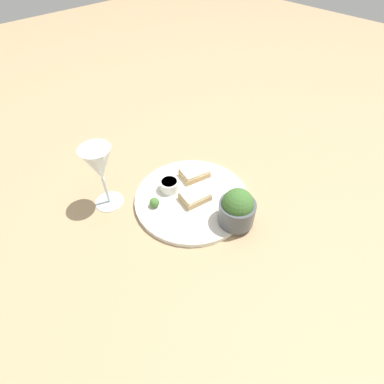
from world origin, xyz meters
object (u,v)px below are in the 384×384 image
object	(u,v)px
salad_bowl	(237,208)
cheese_toast_far	(195,173)
cheese_toast_near	(194,197)
wine_glass	(99,166)
sauce_ramekin	(169,185)

from	to	relation	value
salad_bowl	cheese_toast_far	distance (m)	0.21
cheese_toast_near	cheese_toast_far	size ratio (longest dim) A/B	0.96
cheese_toast_far	salad_bowl	bearing A→B (deg)	-101.72
cheese_toast_near	wine_glass	bearing A→B (deg)	135.26
cheese_toast_near	wine_glass	world-z (taller)	wine_glass
sauce_ramekin	cheese_toast_near	xyz separation A→B (m)	(0.02, -0.08, -0.01)
cheese_toast_far	wine_glass	bearing A→B (deg)	157.69
sauce_ramekin	wine_glass	world-z (taller)	wine_glass
cheese_toast_far	wine_glass	distance (m)	0.28
salad_bowl	sauce_ramekin	world-z (taller)	salad_bowl
salad_bowl	cheese_toast_near	bearing A→B (deg)	102.79
salad_bowl	cheese_toast_near	distance (m)	0.14
sauce_ramekin	wine_glass	xyz separation A→B (m)	(-0.15, 0.09, 0.10)
salad_bowl	sauce_ramekin	size ratio (longest dim) A/B	1.90
wine_glass	sauce_ramekin	bearing A→B (deg)	-31.27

